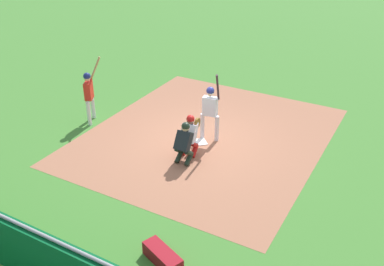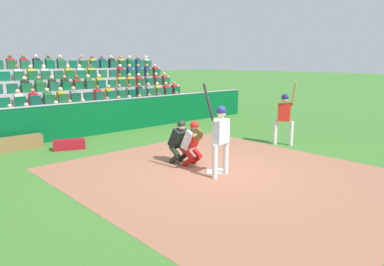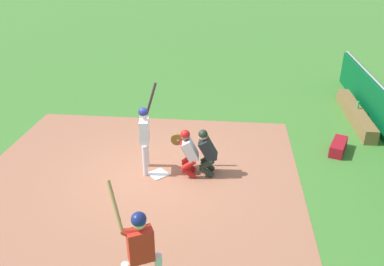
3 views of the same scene
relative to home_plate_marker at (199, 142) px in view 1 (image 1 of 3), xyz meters
The scene contains 9 objects.
ground_plane 0.02m from the home_plate_marker, ahead, with size 160.00×160.00×0.00m, color #3E762D.
infield_dirt_patch 0.50m from the home_plate_marker, 90.00° to the left, with size 7.11×8.22×0.01m, color #9C6349.
home_plate_marker is the anchor object (origin of this frame).
batter_at_plate 1.16m from the home_plate_marker, 61.31° to the left, with size 0.68×0.45×2.32m.
catcher_crouching 1.04m from the home_plate_marker, 82.39° to the right, with size 0.49×0.74×1.28m.
home_plate_umpire 1.41m from the home_plate_marker, 81.68° to the right, with size 0.46×0.49×1.27m.
dugout_wall 6.51m from the home_plate_marker, 90.00° to the right, with size 16.88×0.24×1.34m.
equipment_duffel_bag 5.21m from the home_plate_marker, 69.75° to the right, with size 0.99×0.36×0.32m, color maroon.
on_deck_batter 4.08m from the home_plate_marker, behind, with size 0.44×0.86×2.19m.
Camera 1 is at (5.75, -10.59, 6.83)m, focal length 41.40 mm.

